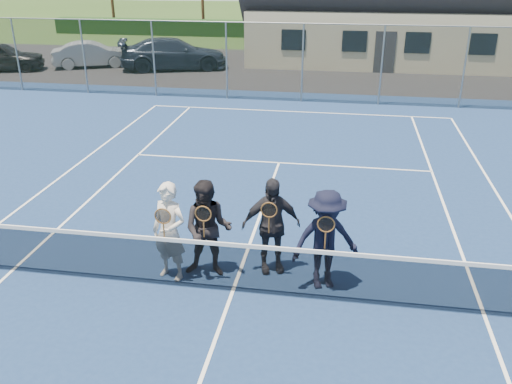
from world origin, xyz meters
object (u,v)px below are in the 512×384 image
player_c (271,225)px  car_a (0,57)px  car_c (174,54)px  tennis_net (232,265)px  car_b (92,54)px  player_b (208,229)px  player_d (325,240)px  player_a (169,232)px

player_c → car_a: bearing=134.0°
car_a → car_c: 8.68m
car_a → tennis_net: bearing=-155.8°
car_b → tennis_net: bearing=-173.0°
tennis_net → player_b: 0.82m
tennis_net → player_d: (1.52, 0.44, 0.38)m
car_a → car_b: (4.11, 1.69, -0.06)m
car_a → player_d: 24.05m
player_b → car_b: bearing=120.2°
car_a → car_b: car_a is taller
car_c → player_d: (8.52, -18.81, 0.14)m
player_a → player_d: (2.68, 0.14, -0.00)m
car_c → player_a: bearing=179.3°
car_a → car_c: (8.49, 1.81, 0.07)m
car_a → player_b: bearing=-156.0°
player_c → car_c: bearing=112.3°
tennis_net → player_a: 1.26m
car_b → car_c: 4.37m
player_d → player_a: bearing=-176.9°
player_c → player_d: size_ratio=1.00×
car_a → car_b: 4.45m
car_c → car_a: bearing=84.3°
car_c → player_c: size_ratio=2.97×
car_a → player_b: player_b is taller
car_b → car_c: size_ratio=0.74×
car_c → player_c: bearing=-175.5°
car_a → tennis_net: size_ratio=0.36×
car_b → player_b: 21.56m
car_b → car_c: bearing=-112.2°
car_a → player_d: player_d is taller
tennis_net → player_a: bearing=165.7°
player_a → player_c: bearing=17.2°
player_b → player_d: same height
player_a → tennis_net: bearing=-14.3°
car_c → player_a: (5.84, -18.95, 0.15)m
car_c → tennis_net: car_c is taller
car_c → player_d: player_d is taller
player_c → car_b: bearing=123.1°
player_a → player_b: 0.67m
car_b → tennis_net: car_b is taller
car_a → tennis_net: (15.49, -17.44, -0.17)m
player_a → player_c: same height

